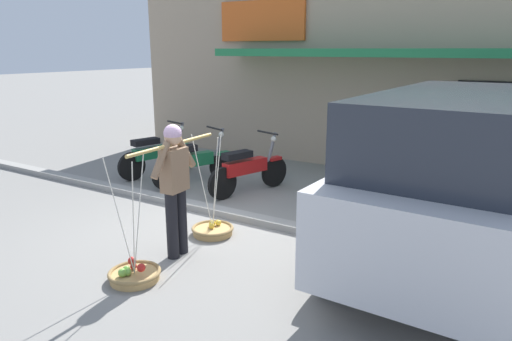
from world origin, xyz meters
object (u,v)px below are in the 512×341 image
object	(u,v)px
fruit_vendor	(175,182)
parked_truck	(460,174)
motorcycle_nearest_shop	(157,154)
fruit_basket_right_side	(134,274)
motorcycle_third_in_row	(248,169)
wooden_crate	(335,192)
motorcycle_second_in_row	(194,162)
fruit_basket_left_side	(213,229)

from	to	relation	value
fruit_vendor	parked_truck	size ratio (longest dim) A/B	0.35
motorcycle_nearest_shop	parked_truck	xyz separation A→B (m)	(5.97, -1.10, 0.68)
fruit_basket_right_side	motorcycle_third_in_row	distance (m)	3.59
fruit_vendor	motorcycle_nearest_shop	bearing A→B (deg)	136.93
motorcycle_nearest_shop	motorcycle_third_in_row	world-z (taller)	same
motorcycle_nearest_shop	parked_truck	world-z (taller)	parked_truck
motorcycle_nearest_shop	wooden_crate	world-z (taller)	motorcycle_nearest_shop
motorcycle_second_in_row	parked_truck	size ratio (longest dim) A/B	0.36
fruit_basket_left_side	fruit_vendor	bearing A→B (deg)	-87.71
wooden_crate	parked_truck	bearing A→B (deg)	-34.85
fruit_basket_left_side	motorcycle_second_in_row	world-z (taller)	fruit_basket_left_side
motorcycle_third_in_row	parked_truck	size ratio (longest dim) A/B	0.36
motorcycle_nearest_shop	motorcycle_third_in_row	distance (m)	2.28
motorcycle_nearest_shop	motorcycle_second_in_row	size ratio (longest dim) A/B	1.03
fruit_vendor	fruit_basket_right_side	bearing A→B (deg)	-87.91
motorcycle_second_in_row	parked_truck	distance (m)	4.99
fruit_basket_right_side	motorcycle_third_in_row	bearing A→B (deg)	101.34
motorcycle_third_in_row	wooden_crate	size ratio (longest dim) A/B	4.00
fruit_basket_left_side	wooden_crate	distance (m)	2.54
fruit_basket_right_side	fruit_vendor	bearing A→B (deg)	92.09
motorcycle_second_in_row	wooden_crate	bearing A→B (deg)	11.58
fruit_vendor	fruit_basket_right_side	size ratio (longest dim) A/B	1.17
fruit_basket_right_side	motorcycle_third_in_row	size ratio (longest dim) A/B	0.82
fruit_basket_right_side	parked_truck	distance (m)	4.00
fruit_basket_right_side	motorcycle_nearest_shop	xyz separation A→B (m)	(-2.98, 3.54, 0.37)
fruit_basket_left_side	motorcycle_second_in_row	size ratio (longest dim) A/B	0.84
motorcycle_third_in_row	motorcycle_nearest_shop	bearing A→B (deg)	178.95
fruit_vendor	motorcycle_second_in_row	size ratio (longest dim) A/B	0.98
motorcycle_nearest_shop	motorcycle_third_in_row	size ratio (longest dim) A/B	1.01
fruit_basket_right_side	motorcycle_nearest_shop	size ratio (longest dim) A/B	0.82
fruit_basket_right_side	parked_truck	xyz separation A→B (m)	(2.99, 2.44, 1.05)
motorcycle_second_in_row	parked_truck	world-z (taller)	parked_truck
fruit_basket_left_side	wooden_crate	xyz separation A→B (m)	(0.89, 2.37, 0.08)
fruit_vendor	motorcycle_nearest_shop	size ratio (longest dim) A/B	0.95
fruit_basket_left_side	fruit_basket_right_side	world-z (taller)	same
fruit_basket_left_side	motorcycle_second_in_row	bearing A→B (deg)	134.75
parked_truck	fruit_vendor	bearing A→B (deg)	-151.24
motorcycle_nearest_shop	parked_truck	bearing A→B (deg)	-10.48
fruit_vendor	motorcycle_second_in_row	xyz separation A→B (m)	(-1.84, 2.61, -0.52)
motorcycle_nearest_shop	fruit_basket_left_side	bearing A→B (deg)	-34.07
fruit_basket_left_side	motorcycle_nearest_shop	distance (m)	3.54
motorcycle_nearest_shop	motorcycle_second_in_row	distance (m)	1.12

